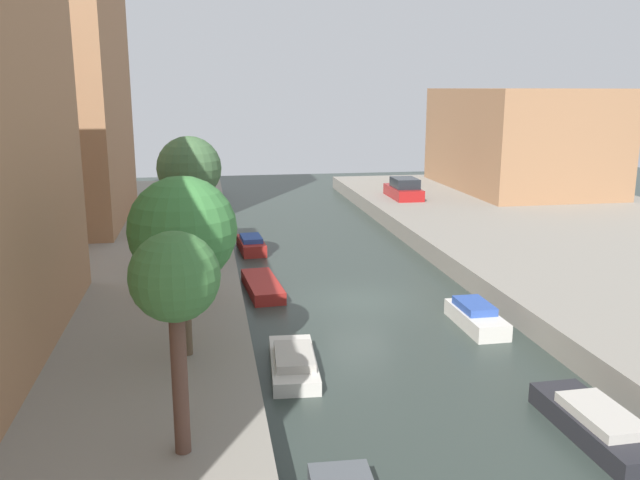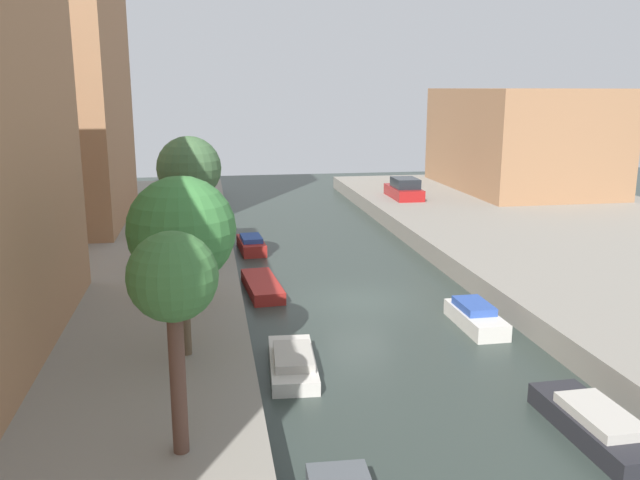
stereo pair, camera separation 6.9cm
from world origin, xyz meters
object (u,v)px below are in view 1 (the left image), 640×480
at_px(street_tree_3, 189,169).
at_px(parked_car, 404,189).
at_px(moored_boat_left_3, 262,286).
at_px(moored_boat_left_4, 251,244).
at_px(street_tree_1, 183,231).
at_px(moored_boat_right_1, 597,425).
at_px(moored_boat_left_2, 294,362).
at_px(low_block_right, 519,139).
at_px(moored_boat_right_2, 476,317).
at_px(street_tree_0, 175,283).
at_px(street_tree_2, 187,214).

bearing_deg(street_tree_3, parked_car, 46.39).
xyz_separation_m(moored_boat_left_3, moored_boat_left_4, (0.05, 7.53, 0.12)).
bearing_deg(street_tree_1, parked_car, 61.03).
xyz_separation_m(street_tree_1, moored_boat_right_1, (10.36, -4.93, -4.41)).
bearing_deg(moored_boat_left_2, street_tree_1, -171.71).
distance_m(low_block_right, moored_boat_right_1, 37.87).
bearing_deg(street_tree_3, moored_boat_left_2, -73.21).
relative_size(parked_car, moored_boat_right_1, 0.99).
distance_m(low_block_right, moored_boat_left_2, 36.72).
bearing_deg(moored_boat_right_1, moored_boat_right_2, 88.91).
bearing_deg(street_tree_0, moored_boat_right_1, 3.23).
relative_size(moored_boat_left_3, moored_boat_right_1, 0.99).
bearing_deg(moored_boat_right_1, street_tree_1, 154.56).
bearing_deg(street_tree_0, street_tree_2, 90.00).
xyz_separation_m(low_block_right, street_tree_0, (-24.94, -35.25, 0.00)).
relative_size(moored_boat_left_3, moored_boat_right_2, 1.27).
xyz_separation_m(moored_boat_left_3, moored_boat_right_1, (7.37, -13.93, 0.10)).
xyz_separation_m(low_block_right, moored_boat_left_3, (-21.95, -20.73, -4.59)).
height_order(street_tree_1, parked_car, street_tree_1).
bearing_deg(street_tree_0, street_tree_3, 90.00).
relative_size(moored_boat_left_2, moored_boat_right_2, 1.17).
bearing_deg(moored_boat_left_2, low_block_right, 53.43).
relative_size(low_block_right, moored_boat_left_3, 3.58).
bearing_deg(street_tree_2, moored_boat_left_4, 74.99).
bearing_deg(street_tree_3, street_tree_1, -90.00).
bearing_deg(parked_car, low_block_right, 16.75).
relative_size(street_tree_0, moored_boat_right_1, 1.13).
distance_m(moored_boat_left_2, moored_boat_left_3, 8.54).
height_order(street_tree_3, moored_boat_right_2, street_tree_3).
distance_m(low_block_right, street_tree_2, 34.98).
bearing_deg(moored_boat_right_1, parked_car, 82.06).
distance_m(street_tree_3, moored_boat_left_2, 12.21).
bearing_deg(moored_boat_left_3, street_tree_3, 144.03).
distance_m(moored_boat_right_1, moored_boat_right_2, 8.22).
distance_m(low_block_right, moored_boat_left_4, 25.96).
height_order(street_tree_0, moored_boat_left_2, street_tree_0).
relative_size(street_tree_1, street_tree_2, 1.24).
distance_m(street_tree_2, street_tree_3, 6.03).
distance_m(street_tree_3, parked_car, 21.71).
xyz_separation_m(street_tree_1, street_tree_3, (0.00, 11.17, 0.44)).
relative_size(parked_car, moored_boat_left_2, 1.09).
bearing_deg(street_tree_2, moored_boat_left_2, -55.73).
relative_size(low_block_right, moored_boat_right_1, 3.54).
relative_size(moored_boat_left_2, moored_boat_left_3, 0.92).
xyz_separation_m(street_tree_3, moored_boat_right_1, (10.36, -16.10, -4.85)).
bearing_deg(moored_boat_left_4, street_tree_2, -105.01).
bearing_deg(street_tree_1, street_tree_2, 90.00).
bearing_deg(low_block_right, moored_boat_left_3, -136.63).
bearing_deg(low_block_right, moored_boat_right_1, -112.81).
height_order(street_tree_3, moored_boat_right_1, street_tree_3).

